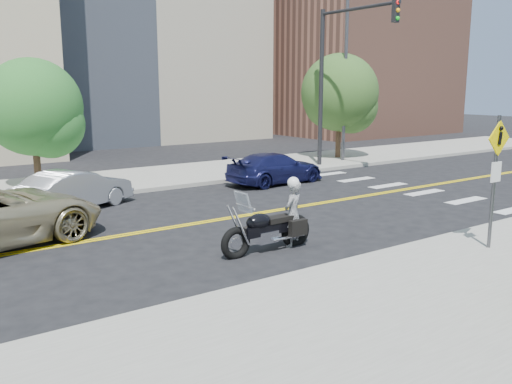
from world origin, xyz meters
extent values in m
plane|color=black|center=(0.00, 0.00, 0.00)|extent=(120.00, 120.00, 0.00)
cube|color=#9E9B91|center=(0.00, -7.50, 0.07)|extent=(60.00, 5.00, 0.15)
cube|color=#9E9B91|center=(0.00, 7.50, 0.07)|extent=(60.00, 5.00, 0.15)
cube|color=#8C5947|center=(26.00, 20.00, 6.00)|extent=(14.00, 12.00, 12.00)
cylinder|color=#4C4C51|center=(12.00, 6.50, 4.15)|extent=(0.16, 0.16, 8.00)
cylinder|color=black|center=(10.00, 6.00, 3.65)|extent=(0.20, 0.20, 7.00)
cylinder|color=black|center=(10.00, 3.80, 6.95)|extent=(0.14, 4.40, 0.14)
cube|color=black|center=(10.00, 1.80, 6.65)|extent=(0.28, 0.18, 0.90)
cylinder|color=#4C4C51|center=(4.20, -6.30, 1.65)|extent=(0.08, 0.08, 3.00)
cube|color=#F9D800|center=(4.20, -6.33, 2.65)|extent=(0.78, 0.03, 0.78)
cube|color=white|center=(4.20, -6.33, 1.90)|extent=(0.35, 0.03, 0.45)
imported|color=silver|center=(0.92, -3.24, 0.79)|extent=(0.68, 0.58, 1.58)
sphere|color=white|center=(0.92, -3.24, 1.54)|extent=(0.29, 0.29, 0.29)
imported|color=#A2A4A9|center=(-2.16, 3.66, 0.63)|extent=(4.04, 2.81, 1.26)
imported|color=navy|center=(5.74, 3.82, 0.61)|extent=(4.29, 1.98, 1.21)
cylinder|color=#382619|center=(-2.26, 7.72, 1.95)|extent=(0.25, 0.25, 3.89)
sphere|color=#236A21|center=(-2.26, 7.72, 3.03)|extent=(3.50, 3.50, 3.50)
cylinder|color=#382619|center=(12.52, 7.41, 2.22)|extent=(0.27, 0.27, 4.44)
sphere|color=#2E551A|center=(12.52, 7.41, 3.46)|extent=(3.92, 3.92, 3.92)
camera|label=1|loc=(-7.00, -12.98, 3.77)|focal=38.00mm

